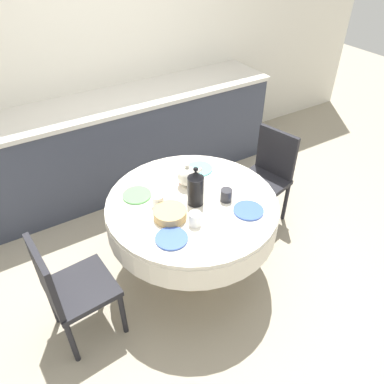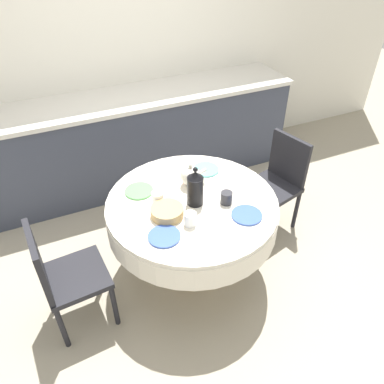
% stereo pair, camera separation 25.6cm
% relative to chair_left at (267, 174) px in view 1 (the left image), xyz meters
% --- Properties ---
extents(ground_plane, '(12.00, 12.00, 0.00)m').
position_rel_chair_left_xyz_m(ground_plane, '(-0.92, -0.23, -0.48)').
color(ground_plane, '#9E937F').
extents(wall_back, '(7.00, 0.05, 2.60)m').
position_rel_chair_left_xyz_m(wall_back, '(-0.92, 1.51, 0.82)').
color(wall_back, silver).
rests_on(wall_back, ground_plane).
extents(kitchen_counter, '(3.24, 0.64, 0.95)m').
position_rel_chair_left_xyz_m(kitchen_counter, '(-0.92, 1.17, -0.01)').
color(kitchen_counter, '#383D4C').
rests_on(kitchen_counter, ground_plane).
extents(dining_table, '(1.22, 1.22, 0.72)m').
position_rel_chair_left_xyz_m(dining_table, '(-0.92, -0.23, 0.11)').
color(dining_table, tan).
rests_on(dining_table, ground_plane).
extents(chair_left, '(0.49, 0.49, 0.86)m').
position_rel_chair_left_xyz_m(chair_left, '(0.00, 0.00, 0.00)').
color(chair_left, black).
rests_on(chair_left, ground_plane).
extents(chair_right, '(0.43, 0.43, 0.86)m').
position_rel_chair_left_xyz_m(chair_right, '(-1.86, -0.31, 0.00)').
color(chair_right, black).
rests_on(chair_right, ground_plane).
extents(plate_near_left, '(0.21, 0.21, 0.01)m').
position_rel_chair_left_xyz_m(plate_near_left, '(-1.22, -0.49, 0.25)').
color(plate_near_left, '#3856AD').
rests_on(plate_near_left, dining_table).
extents(cup_near_left, '(0.08, 0.08, 0.09)m').
position_rel_chair_left_xyz_m(cup_near_left, '(-1.02, -0.45, 0.28)').
color(cup_near_left, white).
rests_on(cup_near_left, dining_table).
extents(plate_near_right, '(0.21, 0.21, 0.01)m').
position_rel_chair_left_xyz_m(plate_near_right, '(-0.65, -0.53, 0.25)').
color(plate_near_right, '#3856AD').
rests_on(plate_near_right, dining_table).
extents(cup_near_right, '(0.08, 0.08, 0.09)m').
position_rel_chair_left_xyz_m(cup_near_right, '(-0.71, -0.35, 0.28)').
color(cup_near_right, '#28282D').
rests_on(cup_near_right, dining_table).
extents(plate_far_left, '(0.21, 0.21, 0.01)m').
position_rel_chair_left_xyz_m(plate_far_left, '(-1.22, 0.02, 0.25)').
color(plate_far_left, '#5BA85B').
rests_on(plate_far_left, dining_table).
extents(cup_far_left, '(0.08, 0.08, 0.09)m').
position_rel_chair_left_xyz_m(cup_far_left, '(-1.14, -0.16, 0.28)').
color(cup_far_left, white).
rests_on(cup_far_left, dining_table).
extents(plate_far_right, '(0.21, 0.21, 0.01)m').
position_rel_chair_left_xyz_m(plate_far_right, '(-0.66, 0.07, 0.25)').
color(plate_far_right, '#60BCB7').
rests_on(plate_far_right, dining_table).
extents(cup_far_right, '(0.08, 0.08, 0.09)m').
position_rel_chair_left_xyz_m(cup_far_right, '(-0.84, -0.01, 0.28)').
color(cup_far_right, '#CC4C3D').
rests_on(cup_far_right, dining_table).
extents(coffee_carafe, '(0.11, 0.11, 0.30)m').
position_rel_chair_left_xyz_m(coffee_carafe, '(-0.91, -0.26, 0.37)').
color(coffee_carafe, black).
rests_on(coffee_carafe, dining_table).
extents(teapot, '(0.20, 0.15, 0.19)m').
position_rel_chair_left_xyz_m(teapot, '(-0.85, -0.06, 0.32)').
color(teapot, silver).
rests_on(teapot, dining_table).
extents(bread_basket, '(0.22, 0.22, 0.06)m').
position_rel_chair_left_xyz_m(bread_basket, '(-1.13, -0.31, 0.27)').
color(bread_basket, tan).
rests_on(bread_basket, dining_table).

